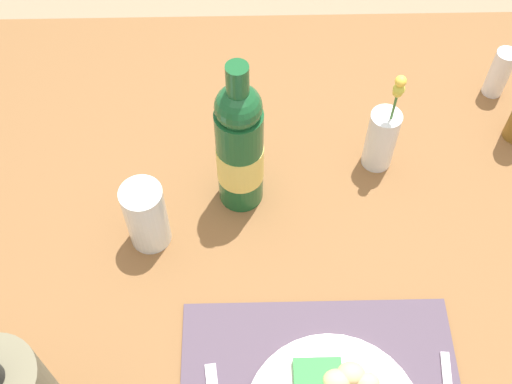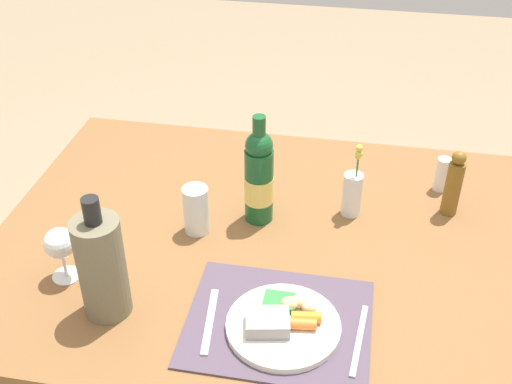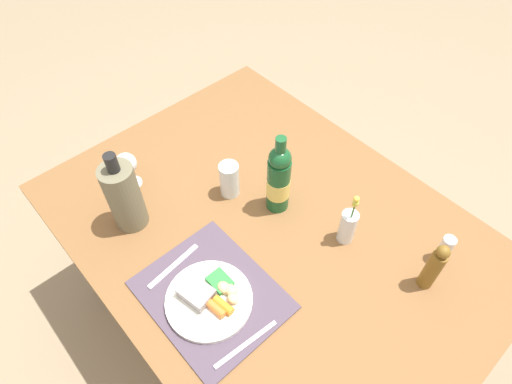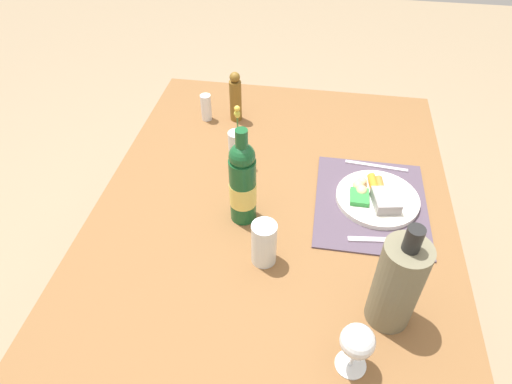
% 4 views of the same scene
% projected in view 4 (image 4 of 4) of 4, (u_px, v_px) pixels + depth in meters
% --- Properties ---
extents(ground_plane, '(8.00, 8.00, 0.00)m').
position_uv_depth(ground_plane, '(269.00, 331.00, 1.86)').
color(ground_plane, '#978163').
extents(dining_table, '(1.46, 1.09, 0.73)m').
position_uv_depth(dining_table, '(273.00, 226.00, 1.42)').
color(dining_table, brown).
rests_on(dining_table, ground_plane).
extents(placemat, '(0.41, 0.34, 0.01)m').
position_uv_depth(placemat, '(371.00, 203.00, 1.37)').
color(placemat, '#4F4151').
rests_on(placemat, dining_table).
extents(dinner_plate, '(0.25, 0.25, 0.05)m').
position_uv_depth(dinner_plate, '(377.00, 197.00, 1.37)').
color(dinner_plate, white).
rests_on(dinner_plate, placemat).
extents(fork, '(0.04, 0.20, 0.00)m').
position_uv_depth(fork, '(383.00, 240.00, 1.26)').
color(fork, silver).
rests_on(fork, placemat).
extents(knife, '(0.03, 0.21, 0.00)m').
position_uv_depth(knife, '(376.00, 166.00, 1.50)').
color(knife, silver).
rests_on(knife, placemat).
extents(wine_bottle, '(0.08, 0.08, 0.31)m').
position_uv_depth(wine_bottle, '(243.00, 183.00, 1.25)').
color(wine_bottle, '#185328').
rests_on(wine_bottle, dining_table).
extents(wine_glass, '(0.08, 0.08, 0.14)m').
position_uv_depth(wine_glass, '(357.00, 343.00, 0.93)').
color(wine_glass, white).
rests_on(wine_glass, dining_table).
extents(flower_vase, '(0.05, 0.05, 0.22)m').
position_uv_depth(flower_vase, '(237.00, 147.00, 1.47)').
color(flower_vase, silver).
rests_on(flower_vase, dining_table).
extents(water_tumbler, '(0.07, 0.07, 0.13)m').
position_uv_depth(water_tumbler, '(263.00, 245.00, 1.18)').
color(water_tumbler, silver).
rests_on(water_tumbler, dining_table).
extents(cooler_bottle, '(0.11, 0.11, 0.31)m').
position_uv_depth(cooler_bottle, '(397.00, 283.00, 1.00)').
color(cooler_bottle, '#6E684F').
rests_on(cooler_bottle, dining_table).
extents(salt_shaker, '(0.04, 0.04, 0.10)m').
position_uv_depth(salt_shaker, '(206.00, 107.00, 1.69)').
color(salt_shaker, white).
rests_on(salt_shaker, dining_table).
extents(pepper_mill, '(0.04, 0.04, 0.20)m').
position_uv_depth(pepper_mill, '(236.00, 97.00, 1.66)').
color(pepper_mill, brown).
rests_on(pepper_mill, dining_table).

